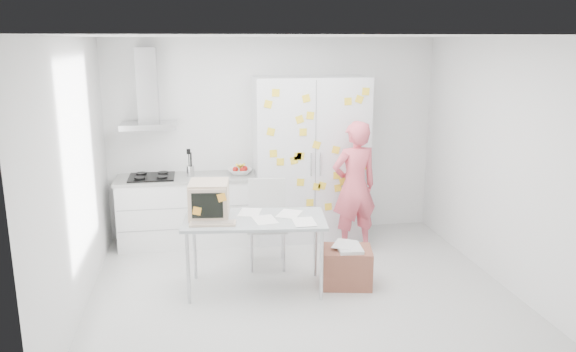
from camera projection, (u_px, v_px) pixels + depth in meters
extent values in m
cube|color=silver|center=(300.00, 291.00, 6.15)|extent=(4.50, 4.00, 0.02)
cube|color=white|center=(274.00, 138.00, 7.74)|extent=(4.50, 0.02, 2.70)
cube|color=white|center=(74.00, 179.00, 5.46)|extent=(0.02, 4.00, 2.70)
cube|color=white|center=(501.00, 162.00, 6.19)|extent=(0.02, 4.00, 2.70)
cube|color=white|center=(302.00, 36.00, 5.51)|extent=(4.50, 4.00, 0.02)
cube|color=white|center=(188.00, 211.00, 7.48)|extent=(1.80, 0.60, 0.88)
cube|color=gray|center=(188.00, 208.00, 7.15)|extent=(1.76, 0.01, 0.01)
cube|color=gray|center=(189.00, 229.00, 7.22)|extent=(1.76, 0.01, 0.01)
cube|color=#9E9E99|center=(187.00, 178.00, 7.37)|extent=(1.84, 0.63, 0.04)
cube|color=black|center=(152.00, 177.00, 7.29)|extent=(0.58, 0.50, 0.03)
cylinder|color=black|center=(140.00, 178.00, 7.15)|extent=(0.14, 0.14, 0.02)
cylinder|color=black|center=(162.00, 177.00, 7.19)|extent=(0.14, 0.14, 0.02)
cylinder|color=black|center=(141.00, 173.00, 7.38)|extent=(0.14, 0.14, 0.02)
cylinder|color=black|center=(163.00, 173.00, 7.42)|extent=(0.14, 0.14, 0.02)
cylinder|color=silver|center=(190.00, 171.00, 7.36)|extent=(0.10, 0.10, 0.14)
cylinder|color=black|center=(189.00, 163.00, 7.34)|extent=(0.01, 0.01, 0.30)
cylinder|color=black|center=(192.00, 164.00, 7.32)|extent=(0.01, 0.01, 0.30)
cylinder|color=black|center=(191.00, 163.00, 7.35)|extent=(0.01, 0.01, 0.30)
cube|color=black|center=(188.00, 152.00, 7.30)|extent=(0.05, 0.01, 0.07)
imported|color=white|center=(240.00, 172.00, 7.47)|extent=(0.31, 0.31, 0.08)
sphere|color=#B2140F|center=(235.00, 169.00, 7.47)|extent=(0.08, 0.08, 0.08)
sphere|color=#B2140F|center=(243.00, 170.00, 7.42)|extent=(0.08, 0.08, 0.08)
sphere|color=#B2140F|center=(245.00, 169.00, 7.51)|extent=(0.08, 0.08, 0.08)
cylinder|color=yellow|center=(238.00, 166.00, 7.47)|extent=(0.09, 0.17, 0.10)
cylinder|color=yellow|center=(240.00, 166.00, 7.47)|extent=(0.04, 0.17, 0.10)
cylinder|color=yellow|center=(242.00, 166.00, 7.47)|extent=(0.08, 0.17, 0.10)
cube|color=silver|center=(149.00, 125.00, 7.18)|extent=(0.70, 0.48, 0.07)
cube|color=silver|center=(147.00, 85.00, 7.17)|extent=(0.26, 0.24, 0.95)
cube|color=silver|center=(310.00, 159.00, 7.56)|extent=(1.50, 0.65, 2.20)
cube|color=slate|center=(315.00, 164.00, 7.25)|extent=(0.01, 0.01, 2.16)
cube|color=silver|center=(311.00, 165.00, 7.23)|extent=(0.02, 0.02, 0.30)
cube|color=silver|center=(320.00, 164.00, 7.25)|extent=(0.02, 0.02, 0.30)
cube|color=yellow|center=(348.00, 101.00, 7.12)|extent=(0.10, 0.00, 0.10)
cube|color=yellow|center=(359.00, 99.00, 7.14)|extent=(0.12, 0.00, 0.12)
cube|color=yellow|center=(365.00, 166.00, 7.36)|extent=(0.12, 0.00, 0.12)
cube|color=yellow|center=(298.00, 156.00, 7.18)|extent=(0.10, 0.00, 0.10)
cube|color=yellow|center=(317.00, 145.00, 7.19)|extent=(0.12, 0.00, 0.12)
cube|color=yellow|center=(343.00, 181.00, 7.36)|extent=(0.12, 0.00, 0.12)
cube|color=yellow|center=(300.00, 182.00, 7.27)|extent=(0.10, 0.00, 0.10)
cube|color=yellow|center=(306.00, 98.00, 7.02)|extent=(0.12, 0.00, 0.12)
cube|color=yellow|center=(322.00, 186.00, 7.33)|extent=(0.12, 0.00, 0.12)
cube|color=yellow|center=(346.00, 156.00, 7.29)|extent=(0.12, 0.00, 0.12)
cube|color=yellow|center=(337.00, 175.00, 7.33)|extent=(0.10, 0.00, 0.10)
cube|color=yellow|center=(300.00, 119.00, 7.07)|extent=(0.12, 0.00, 0.12)
cube|color=yellow|center=(280.00, 162.00, 7.16)|extent=(0.10, 0.00, 0.10)
cube|color=yellow|center=(273.00, 154.00, 7.12)|extent=(0.10, 0.00, 0.10)
cube|color=yellow|center=(268.00, 104.00, 6.96)|extent=(0.11, 0.00, 0.11)
cube|color=yellow|center=(310.00, 203.00, 7.36)|extent=(0.10, 0.00, 0.10)
cube|color=yellow|center=(300.00, 156.00, 7.19)|extent=(0.11, 0.00, 0.11)
cube|color=yellow|center=(354.00, 200.00, 7.45)|extent=(0.11, 0.00, 0.11)
cube|color=yellow|center=(366.00, 91.00, 7.13)|extent=(0.10, 0.00, 0.10)
cube|color=yellow|center=(303.00, 132.00, 7.12)|extent=(0.10, 0.00, 0.10)
cube|color=yellow|center=(294.00, 160.00, 7.19)|extent=(0.11, 0.00, 0.11)
cube|color=yellow|center=(328.00, 207.00, 7.41)|extent=(0.10, 0.00, 0.10)
cube|color=yellow|center=(276.00, 93.00, 6.94)|extent=(0.10, 0.00, 0.10)
cube|color=yellow|center=(271.00, 132.00, 7.05)|extent=(0.12, 0.00, 0.12)
cube|color=yellow|center=(338.00, 188.00, 7.37)|extent=(0.11, 0.00, 0.11)
cube|color=yellow|center=(310.00, 116.00, 7.08)|extent=(0.11, 0.00, 0.11)
cube|color=yellow|center=(336.00, 150.00, 7.25)|extent=(0.11, 0.00, 0.11)
cube|color=yellow|center=(317.00, 187.00, 7.32)|extent=(0.11, 0.00, 0.11)
imported|color=#EA5B6A|center=(354.00, 187.00, 7.15)|extent=(0.68, 0.52, 1.69)
cube|color=#A5ADB0|center=(255.00, 220.00, 5.99)|extent=(1.58, 0.92, 0.03)
cylinder|color=#BBBCC0|center=(188.00, 268.00, 5.75)|extent=(0.04, 0.04, 0.77)
cylinder|color=#BBBCC0|center=(321.00, 265.00, 5.82)|extent=(0.04, 0.04, 0.77)
cylinder|color=#BBBCC0|center=(195.00, 246.00, 6.35)|extent=(0.04, 0.04, 0.77)
cylinder|color=#BBBCC0|center=(315.00, 244.00, 6.42)|extent=(0.04, 0.04, 0.77)
cube|color=beige|center=(209.00, 199.00, 6.00)|extent=(0.45, 0.47, 0.39)
cube|color=beige|center=(207.00, 205.00, 5.78)|extent=(0.39, 0.06, 0.34)
cube|color=black|center=(207.00, 206.00, 5.77)|extent=(0.32, 0.04, 0.27)
cube|color=#FFA92E|center=(197.00, 211.00, 5.77)|extent=(0.10, 0.02, 0.10)
cube|color=#FFA92E|center=(222.00, 198.00, 5.75)|extent=(0.10, 0.02, 0.10)
cube|color=beige|center=(213.00, 224.00, 5.77)|extent=(0.49, 0.21, 0.03)
cube|color=gray|center=(213.00, 222.00, 5.77)|extent=(0.44, 0.17, 0.01)
cube|color=white|center=(265.00, 220.00, 5.94)|extent=(0.27, 0.35, 0.00)
cube|color=white|center=(289.00, 214.00, 6.13)|extent=(0.34, 0.39, 0.00)
cube|color=white|center=(304.00, 222.00, 5.85)|extent=(0.23, 0.32, 0.00)
cube|color=white|center=(250.00, 212.00, 6.19)|extent=(0.30, 0.37, 0.00)
cube|color=silver|center=(267.00, 226.00, 6.69)|extent=(0.52, 0.52, 0.04)
cube|color=silver|center=(267.00, 199.00, 6.83)|extent=(0.45, 0.09, 0.51)
cylinder|color=silver|center=(251.00, 253.00, 6.55)|extent=(0.03, 0.03, 0.48)
cylinder|color=silver|center=(284.00, 252.00, 6.57)|extent=(0.03, 0.03, 0.48)
cylinder|color=silver|center=(252.00, 242.00, 6.92)|extent=(0.03, 0.03, 0.48)
cylinder|color=silver|center=(283.00, 241.00, 6.94)|extent=(0.03, 0.03, 0.48)
cube|color=brown|center=(347.00, 267.00, 6.22)|extent=(0.61, 0.52, 0.43)
cube|color=silver|center=(350.00, 248.00, 6.15)|extent=(0.28, 0.36, 0.04)
cube|color=silver|center=(344.00, 244.00, 6.21)|extent=(0.35, 0.39, 0.00)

